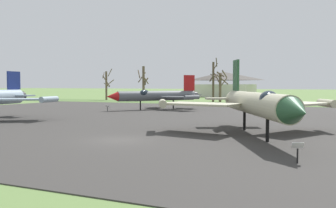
{
  "coord_description": "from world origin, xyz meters",
  "views": [
    {
      "loc": [
        13.2,
        -21.32,
        3.74
      ],
      "look_at": [
        -2.48,
        13.44,
        1.78
      ],
      "focal_mm": 40.15,
      "sensor_mm": 36.0,
      "label": 1
    }
  ],
  "objects_px": {
    "jet_fighter_rear_center": "(256,103)",
    "visitor_building": "(224,84)",
    "jet_fighter_front_right": "(157,95)",
    "info_placard_front_right": "(107,107)",
    "info_placard_rear_center": "(298,150)"
  },
  "relations": [
    {
      "from": "info_placard_front_right",
      "to": "info_placard_rear_center",
      "type": "bearing_deg",
      "value": -42.79
    },
    {
      "from": "jet_fighter_front_right",
      "to": "info_placard_front_right",
      "type": "height_order",
      "value": "jet_fighter_front_right"
    },
    {
      "from": "visitor_building",
      "to": "jet_fighter_front_right",
      "type": "bearing_deg",
      "value": -83.26
    },
    {
      "from": "jet_fighter_front_right",
      "to": "info_placard_rear_center",
      "type": "relative_size",
      "value": 12.52
    },
    {
      "from": "info_placard_front_right",
      "to": "jet_fighter_front_right",
      "type": "bearing_deg",
      "value": 58.76
    },
    {
      "from": "jet_fighter_front_right",
      "to": "info_placard_front_right",
      "type": "xyz_separation_m",
      "value": [
        -4.19,
        -6.9,
        -1.52
      ]
    },
    {
      "from": "jet_fighter_front_right",
      "to": "jet_fighter_rear_center",
      "type": "relative_size",
      "value": 0.81
    },
    {
      "from": "jet_fighter_rear_center",
      "to": "info_placard_rear_center",
      "type": "height_order",
      "value": "jet_fighter_rear_center"
    },
    {
      "from": "info_placard_front_right",
      "to": "info_placard_rear_center",
      "type": "relative_size",
      "value": 0.9
    },
    {
      "from": "info_placard_front_right",
      "to": "info_placard_rear_center",
      "type": "xyz_separation_m",
      "value": [
        27.22,
        -25.2,
        0.06
      ]
    },
    {
      "from": "jet_fighter_rear_center",
      "to": "visitor_building",
      "type": "height_order",
      "value": "visitor_building"
    },
    {
      "from": "jet_fighter_front_right",
      "to": "jet_fighter_rear_center",
      "type": "height_order",
      "value": "jet_fighter_rear_center"
    },
    {
      "from": "info_placard_front_right",
      "to": "jet_fighter_rear_center",
      "type": "height_order",
      "value": "jet_fighter_rear_center"
    },
    {
      "from": "jet_fighter_rear_center",
      "to": "visitor_building",
      "type": "bearing_deg",
      "value": 107.27
    },
    {
      "from": "info_placard_rear_center",
      "to": "jet_fighter_front_right",
      "type": "bearing_deg",
      "value": 125.66
    }
  ]
}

